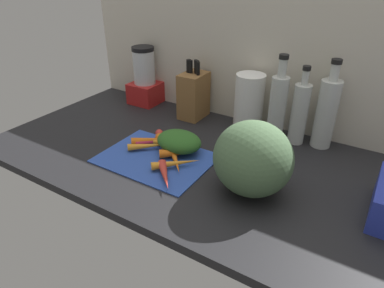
{
  "coord_description": "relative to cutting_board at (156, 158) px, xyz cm",
  "views": [
    {
      "loc": [
        46.88,
        -91.37,
        63.57
      ],
      "look_at": [
        -3.04,
        -10.78,
        11.01
      ],
      "focal_mm": 31.75,
      "sensor_mm": 36.0,
      "label": 1
    }
  ],
  "objects": [
    {
      "name": "bottle_0",
      "position": [
        30.51,
        36.68,
        13.47
      ],
      "size": [
        6.44,
        6.44,
        33.54
      ],
      "color": "silver",
      "rests_on": "ground_plane"
    },
    {
      "name": "carrot_0",
      "position": [
        9.78,
        -1.6,
        1.8
      ],
      "size": [
        13.75,
        13.87,
        2.8
      ],
      "primitive_type": "cone",
      "rotation": [
        0.0,
        1.57,
        0.79
      ],
      "color": "orange",
      "rests_on": "cutting_board"
    },
    {
      "name": "carrot_9",
      "position": [
        -5.21,
        8.14,
        1.52
      ],
      "size": [
        13.11,
        13.68,
        2.24
      ],
      "primitive_type": "cone",
      "rotation": [
        0.0,
        1.57,
        0.81
      ],
      "color": "#B2264C",
      "rests_on": "cutting_board"
    },
    {
      "name": "carrot_5",
      "position": [
        6.75,
        4.18,
        2.03
      ],
      "size": [
        12.39,
        10.75,
        3.26
      ],
      "primitive_type": "cone",
      "rotation": [
        0.0,
        1.57,
        0.67
      ],
      "color": "orange",
      "rests_on": "cutting_board"
    },
    {
      "name": "ground_plane",
      "position": [
        18.75,
        9.97,
        -1.9
      ],
      "size": [
        170.0,
        80.0,
        3.0
      ],
      "primitive_type": "cube",
      "color": "black"
    },
    {
      "name": "knife_block",
      "position": [
        -7.78,
        38.42,
        9.95
      ],
      "size": [
        9.52,
        13.22,
        25.44
      ],
      "color": "brown",
      "rests_on": "ground_plane"
    },
    {
      "name": "carrot_3",
      "position": [
        9.35,
        -0.77,
        1.5
      ],
      "size": [
        10.65,
        11.12,
        2.2
      ],
      "primitive_type": "cone",
      "rotation": [
        0.0,
        1.57,
        -0.82
      ],
      "color": "orange",
      "rests_on": "cutting_board"
    },
    {
      "name": "carrot_4",
      "position": [
        -5.44,
        3.5,
        1.69
      ],
      "size": [
        13.8,
        12.51,
        2.57
      ],
      "primitive_type": "cone",
      "rotation": [
        0.0,
        1.57,
        0.72
      ],
      "color": "orange",
      "rests_on": "cutting_board"
    },
    {
      "name": "blender_appliance",
      "position": [
        -36.59,
        40.58,
        11.36
      ],
      "size": [
        13.63,
        13.63,
        27.29
      ],
      "color": "red",
      "rests_on": "ground_plane"
    },
    {
      "name": "carrot_2",
      "position": [
        -6.77,
        7.18,
        2.01
      ],
      "size": [
        14.16,
        13.27,
        3.22
      ],
      "primitive_type": "cone",
      "rotation": [
        0.0,
        1.57,
        0.74
      ],
      "color": "orange",
      "rests_on": "cutting_board"
    },
    {
      "name": "paper_towel_roll",
      "position": [
        17.83,
        39.47,
        11.32
      ],
      "size": [
        11.65,
        11.65,
        23.44
      ],
      "primitive_type": "cylinder",
      "color": "white",
      "rests_on": "ground_plane"
    },
    {
      "name": "wall_back",
      "position": [
        18.75,
        48.47,
        29.6
      ],
      "size": [
        170.0,
        3.0,
        60.0
      ],
      "primitive_type": "cube",
      "color": "beige",
      "rests_on": "ground_plane"
    },
    {
      "name": "cutting_board",
      "position": [
        0.0,
        0.0,
        0.0
      ],
      "size": [
        38.92,
        28.97,
        0.8
      ],
      "primitive_type": "cube",
      "color": "#2D51B7",
      "rests_on": "ground_plane"
    },
    {
      "name": "winter_squash",
      "position": [
        36.08,
        0.23,
        11.1
      ],
      "size": [
        23.87,
        22.46,
        23.0
      ],
      "primitive_type": "ellipsoid",
      "color": "#4C6B47",
      "rests_on": "ground_plane"
    },
    {
      "name": "carrot_10",
      "position": [
        -0.34,
        7.97,
        1.43
      ],
      "size": [
        12.09,
        3.37,
        2.05
      ],
      "primitive_type": "cone",
      "rotation": [
        0.0,
        1.57,
        0.11
      ],
      "color": "orange",
      "rests_on": "cutting_board"
    },
    {
      "name": "carrot_7",
      "position": [
        -1.62,
        7.92,
        1.99
      ],
      "size": [
        11.2,
        7.93,
        3.18
      ],
      "primitive_type": "cone",
      "rotation": [
        0.0,
        1.57,
        -0.48
      ],
      "color": "orange",
      "rests_on": "cutting_board"
    },
    {
      "name": "bottle_2",
      "position": [
        47.4,
        41.25,
        13.32
      ],
      "size": [
        7.49,
        7.49,
        33.24
      ],
      "color": "silver",
      "rests_on": "ground_plane"
    },
    {
      "name": "carrot_1",
      "position": [
        2.34,
        6.2,
        1.52
      ],
      "size": [
        9.9,
        10.58,
        2.24
      ],
      "primitive_type": "cone",
      "rotation": [
        0.0,
        1.57,
        -0.83
      ],
      "color": "#B2264C",
      "rests_on": "cutting_board"
    },
    {
      "name": "carrot_8",
      "position": [
        -2.51,
        7.09,
        1.91
      ],
      "size": [
        14.28,
        14.97,
        3.02
      ],
      "primitive_type": "cone",
      "rotation": [
        0.0,
        1.57,
        -0.82
      ],
      "color": "red",
      "rests_on": "cutting_board"
    },
    {
      "name": "carrot_greens_pile",
      "position": [
        4.43,
        8.42,
        4.04
      ],
      "size": [
        17.21,
        13.24,
        7.28
      ],
      "primitive_type": "ellipsoid",
      "color": "#2D6023",
      "rests_on": "cutting_board"
    },
    {
      "name": "carrot_6",
      "position": [
        11.01,
        -9.67,
        1.96
      ],
      "size": [
        12.37,
        12.9,
        3.11
      ],
      "primitive_type": "cone",
      "rotation": [
        0.0,
        1.57,
        -0.82
      ],
      "color": "red",
      "rests_on": "cutting_board"
    },
    {
      "name": "bottle_1",
      "position": [
        38.44,
        38.88,
        11.92
      ],
      "size": [
        6.21,
        6.21,
        30.12
      ],
      "color": "silver",
      "rests_on": "ground_plane"
    }
  ]
}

